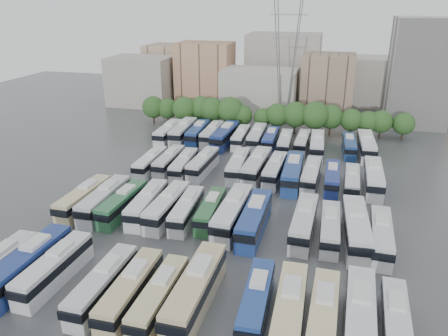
% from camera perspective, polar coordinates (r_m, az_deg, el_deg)
% --- Properties ---
extents(ground, '(220.00, 220.00, 0.00)m').
position_cam_1_polar(ground, '(67.79, 0.86, -5.16)').
color(ground, '#424447').
rests_on(ground, ground).
extents(tree_line, '(65.32, 7.84, 8.14)m').
position_cam_1_polar(tree_line, '(105.49, 5.26, 7.09)').
color(tree_line, black).
rests_on(tree_line, ground).
extents(city_buildings, '(102.00, 35.00, 20.00)m').
position_cam_1_polar(city_buildings, '(134.50, 4.94, 11.73)').
color(city_buildings, '#9E998E').
rests_on(city_buildings, ground).
extents(apartment_tower, '(14.00, 14.00, 26.00)m').
position_cam_1_polar(apartment_tower, '(120.01, 24.15, 11.30)').
color(apartment_tower, silver).
rests_on(apartment_tower, ground).
extents(electricity_pylon, '(9.00, 6.91, 33.83)m').
position_cam_1_polar(electricity_pylon, '(110.29, 8.19, 15.14)').
color(electricity_pylon, slate).
rests_on(electricity_pylon, ground).
extents(bus_r0_s1, '(3.25, 13.33, 4.16)m').
position_cam_1_polar(bus_r0_s1, '(55.49, -24.20, -11.35)').
color(bus_r0_s1, navy).
rests_on(bus_r0_s1, ground).
extents(bus_r0_s2, '(3.07, 12.06, 3.75)m').
position_cam_1_polar(bus_r0_s2, '(54.01, -21.28, -12.07)').
color(bus_r0_s2, silver).
rests_on(bus_r0_s2, ground).
extents(bus_r0_s4, '(2.85, 11.95, 3.73)m').
position_cam_1_polar(bus_r0_s4, '(49.77, -15.53, -14.42)').
color(bus_r0_s4, silver).
rests_on(bus_r0_s4, ground).
extents(bus_r0_s5, '(2.65, 12.02, 3.77)m').
position_cam_1_polar(bus_r0_s5, '(48.25, -12.09, -15.31)').
color(bus_r0_s5, '#CBBA8C').
rests_on(bus_r0_s5, ground).
extents(bus_r0_s6, '(2.70, 11.54, 3.61)m').
position_cam_1_polar(bus_r0_s6, '(47.00, -8.44, -16.27)').
color(bus_r0_s6, beige).
rests_on(bus_r0_s6, ground).
extents(bus_r0_s7, '(3.29, 13.71, 4.28)m').
position_cam_1_polar(bus_r0_s7, '(46.97, -3.71, -15.57)').
color(bus_r0_s7, '#CEBA8D').
rests_on(bus_r0_s7, ground).
extents(bus_r0_s9, '(2.77, 11.47, 3.58)m').
position_cam_1_polar(bus_r0_s9, '(46.14, 4.25, -16.91)').
color(bus_r0_s9, navy).
rests_on(bus_r0_s9, ground).
extents(bus_r0_s10, '(2.91, 12.72, 3.98)m').
position_cam_1_polar(bus_r0_s10, '(44.90, 8.52, -18.06)').
color(bus_r0_s10, beige).
rests_on(bus_r0_s10, ground).
extents(bus_r0_s11, '(3.03, 12.18, 3.80)m').
position_cam_1_polar(bus_r0_s11, '(44.97, 12.79, -18.49)').
color(bus_r0_s11, beige).
rests_on(bus_r0_s11, ground).
extents(bus_r0_s12, '(3.33, 12.87, 4.00)m').
position_cam_1_polar(bus_r0_s12, '(45.67, 17.30, -18.13)').
color(bus_r0_s12, silver).
rests_on(bus_r0_s12, ground).
extents(bus_r0_s13, '(2.90, 11.10, 3.45)m').
position_cam_1_polar(bus_r0_s13, '(46.54, 21.48, -18.32)').
color(bus_r0_s13, silver).
rests_on(bus_r0_s13, ground).
extents(bus_r1_s0, '(3.05, 12.38, 3.86)m').
position_cam_1_polar(bus_r1_s0, '(69.61, -17.80, -3.79)').
color(bus_r1_s0, beige).
rests_on(bus_r1_s0, ground).
extents(bus_r1_s1, '(2.77, 12.67, 3.97)m').
position_cam_1_polar(bus_r1_s1, '(68.15, -15.35, -4.01)').
color(bus_r1_s1, silver).
rests_on(bus_r1_s1, ground).
extents(bus_r1_s2, '(3.10, 11.92, 3.71)m').
position_cam_1_polar(bus_r1_s2, '(66.67, -13.14, -4.50)').
color(bus_r1_s2, '#2D6A41').
rests_on(bus_r1_s2, ground).
extents(bus_r1_s3, '(3.16, 12.15, 3.78)m').
position_cam_1_polar(bus_r1_s3, '(65.76, -10.04, -4.60)').
color(bus_r1_s3, silver).
rests_on(bus_r1_s3, ground).
extents(bus_r1_s4, '(3.05, 12.46, 3.89)m').
position_cam_1_polar(bus_r1_s4, '(64.40, -7.43, -4.96)').
color(bus_r1_s4, silver).
rests_on(bus_r1_s4, ground).
extents(bus_r1_s5, '(2.93, 11.40, 3.55)m').
position_cam_1_polar(bus_r1_s5, '(63.42, -4.90, -5.46)').
color(bus_r1_s5, silver).
rests_on(bus_r1_s5, ground).
extents(bus_r1_s6, '(2.72, 10.97, 3.42)m').
position_cam_1_polar(bus_r1_s6, '(63.26, -1.75, -5.52)').
color(bus_r1_s6, '#2A6337').
rests_on(bus_r1_s6, ground).
extents(bus_r1_s7, '(3.39, 13.58, 4.23)m').
position_cam_1_polar(bus_r1_s7, '(61.68, 1.13, -5.85)').
color(bus_r1_s7, silver).
rests_on(bus_r1_s7, ground).
extents(bus_r1_s8, '(3.06, 13.23, 4.14)m').
position_cam_1_polar(bus_r1_s8, '(60.32, 3.98, -6.61)').
color(bus_r1_s8, navy).
rests_on(bus_r1_s8, ground).
extents(bus_r1_s10, '(3.21, 12.68, 3.95)m').
position_cam_1_polar(bus_r1_s10, '(60.54, 10.41, -6.94)').
color(bus_r1_s10, silver).
rests_on(bus_r1_s10, ground).
extents(bus_r1_s11, '(2.59, 11.35, 3.55)m').
position_cam_1_polar(bus_r1_s11, '(60.21, 13.67, -7.60)').
color(bus_r1_s11, silver).
rests_on(bus_r1_s11, ground).
extents(bus_r1_s12, '(3.64, 13.74, 4.27)m').
position_cam_1_polar(bus_r1_s12, '(60.30, 16.86, -7.51)').
color(bus_r1_s12, silver).
rests_on(bus_r1_s12, ground).
extents(bus_r1_s13, '(3.10, 12.10, 3.77)m').
position_cam_1_polar(bus_r1_s13, '(60.00, 19.83, -8.32)').
color(bus_r1_s13, silver).
rests_on(bus_r1_s13, ground).
extents(bus_r2_s1, '(2.49, 11.38, 3.57)m').
position_cam_1_polar(bus_r2_s1, '(82.08, -9.60, 0.73)').
color(bus_r2_s1, silver).
rests_on(bus_r2_s1, ground).
extents(bus_r2_s2, '(2.52, 11.44, 3.59)m').
position_cam_1_polar(bus_r2_s2, '(82.24, -7.19, 0.91)').
color(bus_r2_s2, silver).
rests_on(bus_r2_s2, ground).
extents(bus_r2_s3, '(3.02, 11.58, 3.60)m').
position_cam_1_polar(bus_r2_s3, '(80.16, -5.28, 0.45)').
color(bus_r2_s3, silver).
rests_on(bus_r2_s3, ground).
extents(bus_r2_s4, '(3.19, 11.98, 3.72)m').
position_cam_1_polar(bus_r2_s4, '(80.22, -2.77, 0.58)').
color(bus_r2_s4, silver).
rests_on(bus_r2_s4, ground).
extents(bus_r2_s6, '(3.13, 12.24, 3.81)m').
position_cam_1_polar(bus_r2_s6, '(79.27, 1.85, 0.37)').
color(bus_r2_s6, silver).
rests_on(bus_r2_s6, ground).
extents(bus_r2_s7, '(3.59, 13.44, 4.17)m').
position_cam_1_polar(bus_r2_s7, '(78.56, 4.28, 0.26)').
color(bus_r2_s7, silver).
rests_on(bus_r2_s7, ground).
extents(bus_r2_s8, '(3.15, 12.12, 3.77)m').
position_cam_1_polar(bus_r2_s8, '(77.78, 6.66, -0.21)').
color(bus_r2_s8, silver).
rests_on(bus_r2_s8, ground).
extents(bus_r2_s9, '(3.09, 13.48, 4.22)m').
position_cam_1_polar(bus_r2_s9, '(76.43, 8.95, -0.56)').
color(bus_r2_s9, navy).
rests_on(bus_r2_s9, ground).
extents(bus_r2_s10, '(3.06, 11.91, 3.71)m').
position_cam_1_polar(bus_r2_s10, '(76.60, 11.31, -0.87)').
color(bus_r2_s10, silver).
rests_on(bus_r2_s10, ground).
extents(bus_r2_s11, '(2.44, 11.10, 3.48)m').
position_cam_1_polar(bus_r2_s11, '(76.51, 13.93, -1.21)').
color(bus_r2_s11, navy).
rests_on(bus_r2_s11, ground).
extents(bus_r2_s12, '(2.65, 10.93, 3.41)m').
position_cam_1_polar(bus_r2_s12, '(75.82, 16.35, -1.70)').
color(bus_r2_s12, silver).
rests_on(bus_r2_s12, ground).
extents(bus_r2_s13, '(3.00, 13.05, 4.08)m').
position_cam_1_polar(bus_r2_s13, '(77.69, 18.95, -1.19)').
color(bus_r2_s13, white).
rests_on(bus_r2_s13, ground).
extents(bus_r3_s0, '(2.90, 12.58, 3.94)m').
position_cam_1_polar(bus_r3_s0, '(99.41, -7.30, 4.64)').
color(bus_r3_s0, silver).
rests_on(bus_r3_s0, ground).
extents(bus_r3_s1, '(3.38, 13.64, 4.25)m').
position_cam_1_polar(bus_r3_s1, '(99.15, -5.35, 4.78)').
color(bus_r3_s1, silver).
rests_on(bus_r3_s1, ground).
extents(bus_r3_s2, '(3.13, 12.58, 3.92)m').
position_cam_1_polar(bus_r3_s2, '(98.54, -3.43, 4.63)').
color(bus_r3_s2, navy).
rests_on(bus_r3_s2, ground).
extents(bus_r3_s3, '(2.66, 12.18, 3.82)m').
position_cam_1_polar(bus_r3_s3, '(97.79, -1.56, 4.49)').
color(bus_r3_s3, silver).
rests_on(bus_r3_s3, ground).
extents(bus_r3_s4, '(3.61, 13.66, 4.25)m').
position_cam_1_polar(bus_r3_s4, '(95.86, 0.14, 4.28)').
color(bus_r3_s4, navy).
rests_on(bus_r3_s4, ground).
extents(bus_r3_s5, '(2.70, 11.23, 3.51)m').
position_cam_1_polar(bus_r3_s5, '(95.98, 2.19, 4.06)').
color(bus_r3_s5, white).
rests_on(bus_r3_s5, ground).
extents(bus_r3_s6, '(2.95, 12.59, 3.94)m').
position_cam_1_polar(bus_r3_s6, '(95.61, 4.30, 4.08)').
color(bus_r3_s6, silver).
rests_on(bus_r3_s6, ground).
extents(bus_r3_s7, '(2.60, 11.53, 3.61)m').
position_cam_1_polar(bus_r3_s7, '(94.74, 6.09, 3.75)').
color(bus_r3_s7, navy).
rests_on(bus_r3_s7, ground).
extents(bus_r3_s8, '(2.78, 11.57, 3.61)m').
position_cam_1_polar(bus_r3_s8, '(92.94, 7.98, 3.31)').
color(bus_r3_s8, silver).
rests_on(bus_r3_s8, ground).
extents(bus_r3_s9, '(2.76, 11.06, 3.45)m').
position_cam_1_polar(bus_r3_s9, '(94.13, 10.20, 3.36)').
color(bus_r3_s9, silver).
rests_on(bus_r3_s9, ground).
extents(bus_r3_s10, '(3.09, 12.59, 3.93)m').
position_cam_1_polar(bus_r3_s10, '(92.22, 12.06, 2.99)').
color(bus_r3_s10, white).
rests_on(bus_r3_s10, ground).
extents(bus_r3_s12, '(2.89, 11.21, 3.49)m').
position_cam_1_polar(bus_r3_s12, '(93.99, 16.04, 2.84)').
color(bus_r3_s12, navy).
rests_on(bus_r3_s12, ground).
extents(bus_r3_s13, '(3.36, 13.45, 4.19)m').
position_cam_1_polar(bus_r3_s13, '(93.79, 18.11, 2.78)').
color(bus_r3_s13, silver).
rests_on(bus_r3_s13, ground).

